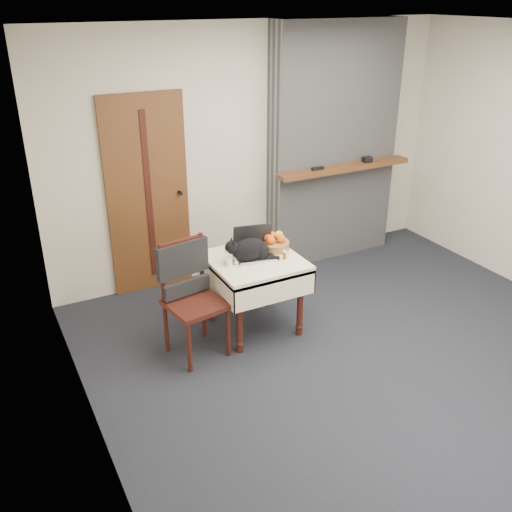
{
  "coord_description": "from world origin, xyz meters",
  "views": [
    {
      "loc": [
        -2.73,
        -3.26,
        2.84
      ],
      "look_at": [
        -0.65,
        0.71,
        0.75
      ],
      "focal_mm": 40.0,
      "sensor_mm": 36.0,
      "label": 1
    }
  ],
  "objects_px": {
    "cream_jar": "(229,262)",
    "fruit_basket": "(274,243)",
    "door": "(148,196)",
    "cat": "(250,250)",
    "laptop": "(255,248)",
    "pill_bottle": "(285,255)",
    "side_table": "(255,270)",
    "chair": "(188,282)"
  },
  "relations": [
    {
      "from": "side_table",
      "to": "cat",
      "type": "xyz_separation_m",
      "value": [
        -0.05,
        -0.01,
        0.21
      ]
    },
    {
      "from": "cream_jar",
      "to": "fruit_basket",
      "type": "height_order",
      "value": "fruit_basket"
    },
    {
      "from": "laptop",
      "to": "fruit_basket",
      "type": "bearing_deg",
      "value": 19.34
    },
    {
      "from": "door",
      "to": "fruit_basket",
      "type": "height_order",
      "value": "door"
    },
    {
      "from": "door",
      "to": "side_table",
      "type": "xyz_separation_m",
      "value": [
        0.56,
        -1.21,
        -0.41
      ]
    },
    {
      "from": "laptop",
      "to": "door",
      "type": "bearing_deg",
      "value": 129.8
    },
    {
      "from": "laptop",
      "to": "cream_jar",
      "type": "xyz_separation_m",
      "value": [
        -0.3,
        -0.09,
        -0.03
      ]
    },
    {
      "from": "door",
      "to": "cat",
      "type": "xyz_separation_m",
      "value": [
        0.51,
        -1.22,
        -0.2
      ]
    },
    {
      "from": "door",
      "to": "cat",
      "type": "relative_size",
      "value": 4.27
    },
    {
      "from": "cream_jar",
      "to": "chair",
      "type": "bearing_deg",
      "value": -176.57
    },
    {
      "from": "door",
      "to": "laptop",
      "type": "bearing_deg",
      "value": -62.21
    },
    {
      "from": "door",
      "to": "chair",
      "type": "xyz_separation_m",
      "value": [
        -0.08,
        -1.26,
        -0.36
      ]
    },
    {
      "from": "cat",
      "to": "laptop",
      "type": "bearing_deg",
      "value": 49.47
    },
    {
      "from": "cream_jar",
      "to": "fruit_basket",
      "type": "relative_size",
      "value": 0.25
    },
    {
      "from": "chair",
      "to": "pill_bottle",
      "type": "bearing_deg",
      "value": -14.85
    },
    {
      "from": "pill_bottle",
      "to": "chair",
      "type": "xyz_separation_m",
      "value": [
        -0.88,
        0.08,
        -0.1
      ]
    },
    {
      "from": "door",
      "to": "cream_jar",
      "type": "relative_size",
      "value": 29.28
    },
    {
      "from": "cat",
      "to": "chair",
      "type": "height_order",
      "value": "chair"
    },
    {
      "from": "door",
      "to": "pill_bottle",
      "type": "bearing_deg",
      "value": -59.33
    },
    {
      "from": "cream_jar",
      "to": "pill_bottle",
      "type": "bearing_deg",
      "value": -11.95
    },
    {
      "from": "cream_jar",
      "to": "fruit_basket",
      "type": "distance_m",
      "value": 0.52
    },
    {
      "from": "laptop",
      "to": "cat",
      "type": "bearing_deg",
      "value": -125.05
    },
    {
      "from": "cream_jar",
      "to": "pill_bottle",
      "type": "relative_size",
      "value": 0.87
    },
    {
      "from": "side_table",
      "to": "cat",
      "type": "relative_size",
      "value": 1.67
    },
    {
      "from": "pill_bottle",
      "to": "fruit_basket",
      "type": "relative_size",
      "value": 0.29
    },
    {
      "from": "door",
      "to": "fruit_basket",
      "type": "bearing_deg",
      "value": -53.91
    },
    {
      "from": "fruit_basket",
      "to": "laptop",
      "type": "bearing_deg",
      "value": -172.67
    },
    {
      "from": "door",
      "to": "laptop",
      "type": "xyz_separation_m",
      "value": [
        0.6,
        -1.14,
        -0.23
      ]
    },
    {
      "from": "cat",
      "to": "fruit_basket",
      "type": "relative_size",
      "value": 1.7
    },
    {
      "from": "door",
      "to": "pill_bottle",
      "type": "relative_size",
      "value": 25.43
    },
    {
      "from": "cream_jar",
      "to": "pill_bottle",
      "type": "distance_m",
      "value": 0.5
    },
    {
      "from": "laptop",
      "to": "fruit_basket",
      "type": "relative_size",
      "value": 1.49
    },
    {
      "from": "laptop",
      "to": "fruit_basket",
      "type": "distance_m",
      "value": 0.21
    },
    {
      "from": "door",
      "to": "chair",
      "type": "relative_size",
      "value": 1.98
    },
    {
      "from": "side_table",
      "to": "fruit_basket",
      "type": "relative_size",
      "value": 2.84
    },
    {
      "from": "cream_jar",
      "to": "chair",
      "type": "height_order",
      "value": "chair"
    },
    {
      "from": "laptop",
      "to": "pill_bottle",
      "type": "distance_m",
      "value": 0.28
    },
    {
      "from": "fruit_basket",
      "to": "chair",
      "type": "relative_size",
      "value": 0.27
    },
    {
      "from": "laptop",
      "to": "chair",
      "type": "distance_m",
      "value": 0.71
    },
    {
      "from": "laptop",
      "to": "pill_bottle",
      "type": "xyz_separation_m",
      "value": [
        0.19,
        -0.2,
        -0.02
      ]
    },
    {
      "from": "laptop",
      "to": "pill_bottle",
      "type": "height_order",
      "value": "laptop"
    },
    {
      "from": "door",
      "to": "cat",
      "type": "bearing_deg",
      "value": -67.34
    }
  ]
}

